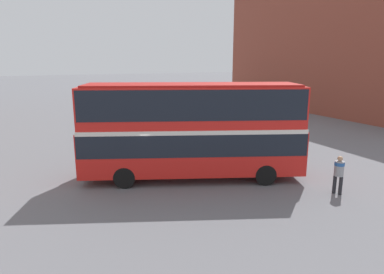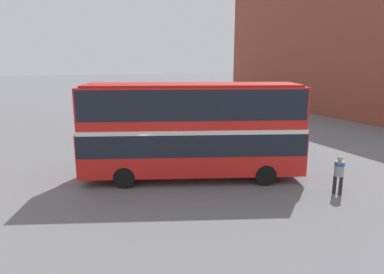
{
  "view_description": "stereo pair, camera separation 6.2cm",
  "coord_description": "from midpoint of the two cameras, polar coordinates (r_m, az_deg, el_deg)",
  "views": [
    {
      "loc": [
        -5.37,
        -15.16,
        5.69
      ],
      "look_at": [
        1.41,
        -0.77,
        2.07
      ],
      "focal_mm": 32.0,
      "sensor_mm": 36.0,
      "label": 1
    },
    {
      "loc": [
        -5.31,
        -15.19,
        5.69
      ],
      "look_at": [
        1.41,
        -0.77,
        2.07
      ],
      "focal_mm": 32.0,
      "sensor_mm": 36.0,
      "label": 2
    }
  ],
  "objects": [
    {
      "name": "ground_plane",
      "position": [
        17.06,
        -5.53,
        -6.7
      ],
      "size": [
        240.0,
        240.0,
        0.0
      ],
      "primitive_type": "plane",
      "color": "slate"
    },
    {
      "name": "building_row_right",
      "position": [
        43.22,
        24.9,
        13.69
      ],
      "size": [
        12.06,
        30.77,
        14.38
      ],
      "color": "brown",
      "rests_on": "ground_plane"
    },
    {
      "name": "double_decker_bus",
      "position": [
        16.2,
        -0.11,
        1.92
      ],
      "size": [
        10.59,
        6.21,
        4.59
      ],
      "rotation": [
        0.0,
        0.0,
        -0.38
      ],
      "color": "red",
      "rests_on": "ground_plane"
    },
    {
      "name": "pedestrian_foreground",
      "position": [
        15.93,
        23.18,
        -5.21
      ],
      "size": [
        0.54,
        0.54,
        1.7
      ],
      "rotation": [
        0.0,
        0.0,
        3.52
      ],
      "color": "#232328",
      "rests_on": "ground_plane"
    },
    {
      "name": "parked_car_kerb_near",
      "position": [
        31.6,
        -2.19,
        3.85
      ],
      "size": [
        4.94,
        2.81,
        1.5
      ],
      "rotation": [
        0.0,
        0.0,
        3.39
      ],
      "color": "maroon",
      "rests_on": "ground_plane"
    }
  ]
}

